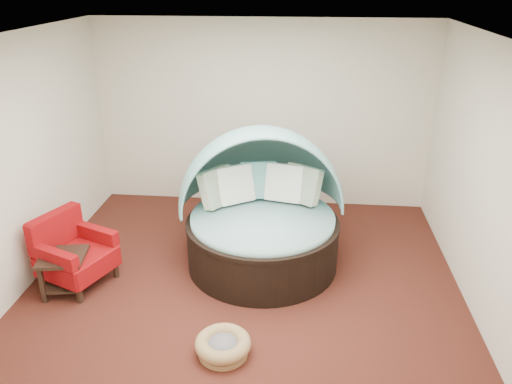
# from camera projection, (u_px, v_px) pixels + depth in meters

# --- Properties ---
(floor) EXTENTS (5.00, 5.00, 0.00)m
(floor) POSITION_uv_depth(u_px,v_px,m) (243.00, 290.00, 5.75)
(floor) COLOR #4B1E15
(floor) RESTS_ON ground
(wall_back) EXTENTS (5.00, 0.00, 5.00)m
(wall_back) POSITION_uv_depth(u_px,v_px,m) (262.00, 115.00, 7.47)
(wall_back) COLOR beige
(wall_back) RESTS_ON floor
(wall_front) EXTENTS (5.00, 0.00, 5.00)m
(wall_front) POSITION_uv_depth(u_px,v_px,m) (188.00, 339.00, 2.91)
(wall_front) COLOR beige
(wall_front) RESTS_ON floor
(wall_left) EXTENTS (0.00, 5.00, 5.00)m
(wall_left) POSITION_uv_depth(u_px,v_px,m) (13.00, 170.00, 5.41)
(wall_left) COLOR beige
(wall_left) RESTS_ON floor
(wall_right) EXTENTS (0.00, 5.00, 5.00)m
(wall_right) POSITION_uv_depth(u_px,v_px,m) (490.00, 187.00, 4.96)
(wall_right) COLOR beige
(wall_right) RESTS_ON floor
(ceiling) EXTENTS (5.00, 5.00, 0.00)m
(ceiling) POSITION_uv_depth(u_px,v_px,m) (240.00, 39.00, 4.62)
(ceiling) COLOR white
(ceiling) RESTS_ON wall_back
(canopy_daybed) EXTENTS (2.23, 2.17, 1.71)m
(canopy_daybed) POSITION_uv_depth(u_px,v_px,m) (262.00, 203.00, 6.06)
(canopy_daybed) COLOR black
(canopy_daybed) RESTS_ON floor
(pet_basket) EXTENTS (0.71, 0.71, 0.19)m
(pet_basket) POSITION_uv_depth(u_px,v_px,m) (223.00, 345.00, 4.76)
(pet_basket) COLOR olive
(pet_basket) RESTS_ON floor
(red_armchair) EXTENTS (0.94, 0.94, 0.85)m
(red_armchair) POSITION_uv_depth(u_px,v_px,m) (73.00, 252.00, 5.78)
(red_armchair) COLOR black
(red_armchair) RESTS_ON floor
(side_table) EXTENTS (0.57, 0.57, 0.47)m
(side_table) POSITION_uv_depth(u_px,v_px,m) (65.00, 268.00, 5.62)
(side_table) COLOR black
(side_table) RESTS_ON floor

